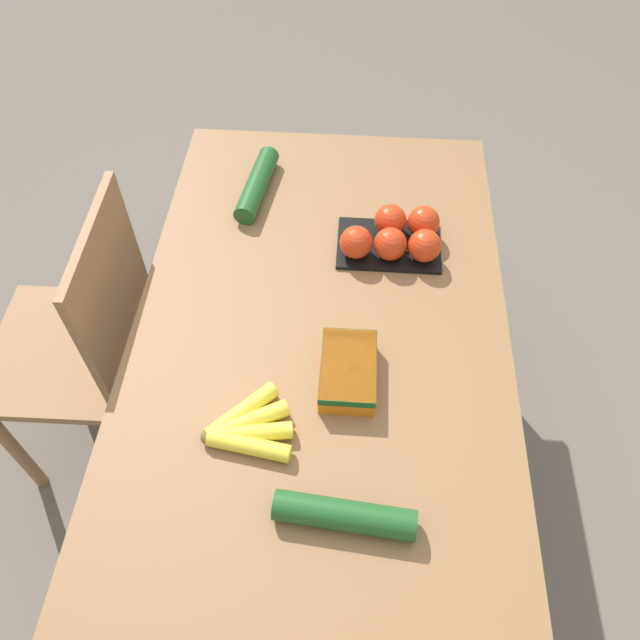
{
  "coord_description": "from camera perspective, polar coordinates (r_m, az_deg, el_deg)",
  "views": [
    {
      "loc": [
        -0.81,
        -0.06,
        1.83
      ],
      "look_at": [
        0.0,
        0.0,
        0.77
      ],
      "focal_mm": 35.0,
      "sensor_mm": 36.0,
      "label": 1
    }
  ],
  "objects": [
    {
      "name": "cucumber_far",
      "position": [
        1.66,
        -5.77,
        12.24
      ],
      "size": [
        0.25,
        0.09,
        0.05
      ],
      "color": "#1E5123",
      "rests_on": "dining_table"
    },
    {
      "name": "cucumber_near",
      "position": [
        1.13,
        2.24,
        -17.4
      ],
      "size": [
        0.08,
        0.25,
        0.05
      ],
      "color": "#1E5123",
      "rests_on": "dining_table"
    },
    {
      "name": "chair",
      "position": [
        1.76,
        -20.48,
        -2.28
      ],
      "size": [
        0.43,
        0.41,
        0.92
      ],
      "rotation": [
        0.0,
        0.0,
        3.16
      ],
      "color": "#8E6642",
      "rests_on": "ground_plane"
    },
    {
      "name": "tomato_pack",
      "position": [
        1.5,
        6.94,
        7.61
      ],
      "size": [
        0.17,
        0.25,
        0.09
      ],
      "color": "black",
      "rests_on": "dining_table"
    },
    {
      "name": "dining_table",
      "position": [
        1.44,
        0.0,
        -3.14
      ],
      "size": [
        1.39,
        0.82,
        0.74
      ],
      "color": "olive",
      "rests_on": "ground_plane"
    },
    {
      "name": "ground_plane",
      "position": [
        2.0,
        0.0,
        -13.53
      ],
      "size": [
        12.0,
        12.0,
        0.0
      ],
      "primitive_type": "plane",
      "color": "#665B51"
    },
    {
      "name": "carrot_bag",
      "position": [
        1.26,
        2.59,
        -4.59
      ],
      "size": [
        0.17,
        0.11,
        0.06
      ],
      "color": "orange",
      "rests_on": "dining_table"
    },
    {
      "name": "banana_bunch",
      "position": [
        1.22,
        -6.77,
        -9.81
      ],
      "size": [
        0.17,
        0.18,
        0.03
      ],
      "color": "brown",
      "rests_on": "dining_table"
    }
  ]
}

